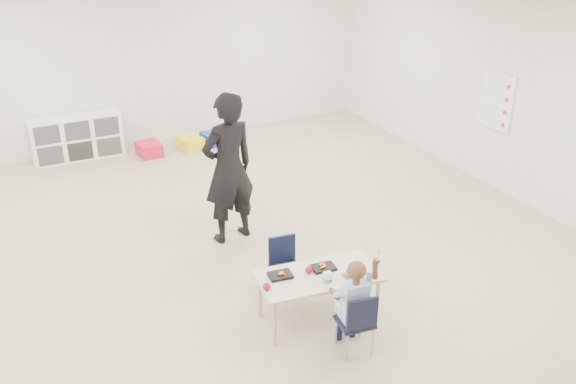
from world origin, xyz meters
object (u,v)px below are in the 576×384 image
chair_near (355,321)px  child (356,304)px  cubby_shelf (77,137)px  adult (228,169)px  table (318,297)px

chair_near → child: bearing=0.0°
cubby_shelf → adult: 3.79m
adult → child: bearing=85.2°
cubby_shelf → adult: size_ratio=0.76×
chair_near → adult: 2.53m
child → cubby_shelf: bearing=110.8°
chair_near → adult: adult is taller
chair_near → child: size_ratio=0.63×
child → chair_near: bearing=0.0°
cubby_shelf → adult: adult is taller
chair_near → child: 0.18m
child → adult: 2.50m
table → chair_near: 0.53m
chair_near → cubby_shelf: bearing=110.8°
table → adult: adult is taller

